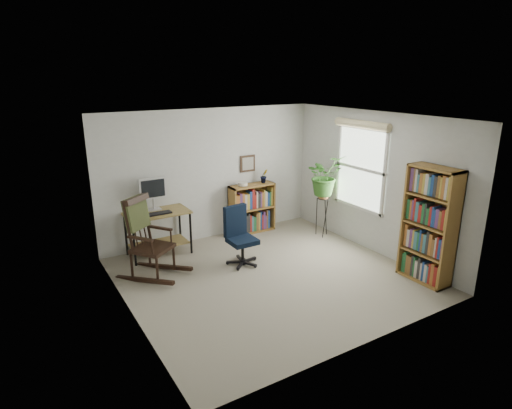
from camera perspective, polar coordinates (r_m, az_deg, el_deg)
floor at (r=6.65m, az=1.82°, el=-9.56°), size 4.20×4.00×0.00m
ceiling at (r=5.97m, az=2.04°, el=11.49°), size 4.20×4.00×0.00m
wall_back at (r=7.90m, az=-6.07°, el=3.96°), size 4.20×0.00×2.40m
wall_front at (r=4.76m, az=15.29°, el=-5.55°), size 4.20×0.00×2.40m
wall_left at (r=5.40m, az=-17.09°, el=-2.96°), size 0.00×4.00×2.40m
wall_right at (r=7.53m, az=15.44°, el=2.78°), size 0.00×4.00×2.40m
window at (r=7.66m, az=13.73°, el=4.68°), size 0.12×1.20×1.50m
desk at (r=7.46m, az=-12.88°, el=-3.77°), size 1.06×0.58×0.76m
monitor at (r=7.39m, az=-13.57°, el=1.36°), size 0.46×0.16×0.56m
keyboard at (r=7.22m, az=-12.77°, el=-1.15°), size 0.40×0.15×0.02m
office_chair at (r=6.86m, az=-1.82°, el=-4.25°), size 0.60×0.60×0.97m
rocking_chair at (r=6.60m, az=-13.72°, el=-4.28°), size 1.17×1.27×1.26m
low_bookshelf at (r=8.29m, az=-0.54°, el=-0.51°), size 0.90×0.30×0.95m
tall_bookshelf at (r=6.70m, az=22.09°, el=-2.60°), size 0.33×0.76×1.73m
plant_stand at (r=8.18m, az=8.87°, el=-1.24°), size 0.29×0.29×0.87m
spider_plant at (r=7.91m, az=9.23°, el=6.38°), size 1.69×1.88×1.46m
potted_plant_small at (r=8.29m, az=1.08°, el=3.30°), size 0.13×0.24×0.11m
framed_picture at (r=8.19m, az=-1.09°, el=5.47°), size 0.32×0.04×0.32m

